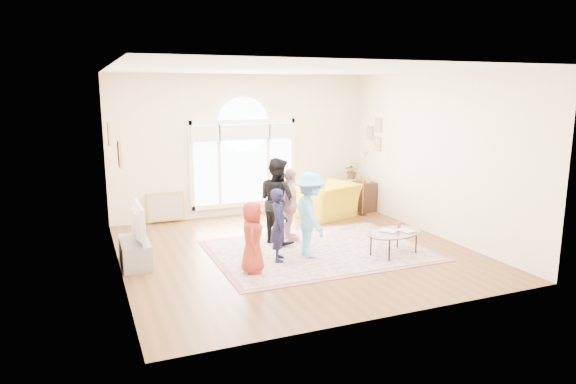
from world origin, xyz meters
name	(u,v)px	position (x,y,z in m)	size (l,w,h in m)	color
ground	(294,250)	(0.00, 0.00, 0.00)	(6.00, 6.00, 0.00)	#58371A
room_shell	(246,148)	(0.01, 2.83, 1.57)	(6.00, 6.00, 6.00)	#F3E3C1
area_rug	(318,250)	(0.39, -0.20, 0.01)	(3.60, 2.60, 0.02)	beige
rug_border	(318,251)	(0.39, -0.20, 0.01)	(3.80, 2.80, 0.01)	#985F5E
tv_console	(135,252)	(-2.75, 0.30, 0.21)	(0.45, 1.00, 0.42)	gray
television	(134,222)	(-2.74, 0.30, 0.73)	(0.17, 1.06, 0.61)	black
coffee_table	(394,233)	(1.51, -0.91, 0.40)	(1.30, 1.02, 0.54)	silver
armchair	(328,201)	(1.66, 1.97, 0.39)	(1.21, 1.05, 0.78)	gold
side_cabinet	(365,196)	(2.78, 2.23, 0.35)	(0.40, 0.50, 0.70)	black
floor_lamp	(364,160)	(2.51, 1.87, 1.28)	(0.31, 0.31, 1.51)	black
plant_pedestal	(352,193)	(2.70, 2.72, 0.35)	(0.20, 0.20, 0.70)	white
potted_plant	(352,171)	(2.70, 2.72, 0.91)	(0.38, 0.33, 0.42)	#33722D
leaning_picture	(166,222)	(-1.82, 2.90, 0.00)	(0.80, 0.05, 0.62)	tan
child_red	(252,237)	(-1.07, -0.82, 0.59)	(0.56, 0.36, 1.14)	maroon
child_navy	(279,225)	(-0.47, -0.45, 0.64)	(0.45, 0.30, 1.24)	#161835
child_black	(277,200)	(-0.12, 0.54, 0.83)	(0.78, 0.61, 1.61)	black
child_pink	(290,205)	(0.15, 0.59, 0.71)	(0.81, 0.34, 1.39)	#DA9CA2
child_blue	(310,215)	(0.10, -0.45, 0.76)	(0.95, 0.55, 1.48)	#62BBED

